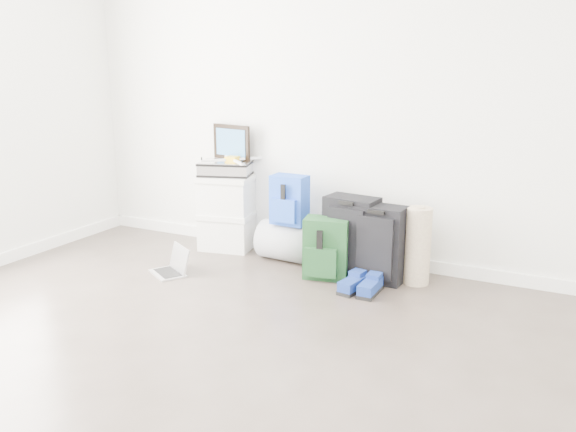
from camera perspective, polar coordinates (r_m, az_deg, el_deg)
The scene contains 14 objects.
ground at distance 3.27m, azimuth -15.19°, elevation -15.96°, with size 5.00×5.00×0.00m, color #3C322B.
room_envelope at distance 2.85m, azimuth -17.31°, elevation 15.74°, with size 4.52×5.02×2.71m.
boxes_stack at distance 5.36m, azimuth -5.72°, elevation 0.39°, with size 0.52×0.45×0.65m.
briefcase at distance 5.28m, azimuth -5.83°, elevation 4.46°, with size 0.43×0.31×0.12m, color #B2B2B7.
painting at distance 5.33m, azimuth -5.32°, elevation 6.88°, with size 0.40×0.10×0.30m.
drone at distance 5.20m, azimuth -5.23°, elevation 5.30°, with size 0.43×0.43×0.05m.
duffel_bag at distance 5.03m, azimuth 0.25°, elevation -2.45°, with size 0.32×0.32×0.52m, color gray.
blue_backpack at distance 4.91m, azimuth 0.10°, elevation 1.42°, with size 0.29×0.22×0.40m.
large_suitcase at distance 4.70m, azimuth 5.90°, elevation -1.91°, with size 0.42×0.30×0.62m.
green_backpack at distance 4.63m, azimuth 3.57°, elevation -3.15°, with size 0.37×0.30×0.47m.
carry_on at distance 4.59m, azimuth 8.54°, elevation -2.61°, with size 0.38×0.26×0.58m.
shoes at distance 4.43m, azimuth 6.90°, elevation -6.55°, with size 0.26×0.30×0.10m.
rolled_rug at distance 4.60m, azimuth 12.05°, elevation -2.77°, with size 0.19×0.19×0.58m, color tan.
laptop at distance 4.86m, azimuth -10.75°, elevation -4.71°, with size 0.37×0.34×0.21m.
Camera 1 is at (1.96, -2.05, 1.63)m, focal length 38.00 mm.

